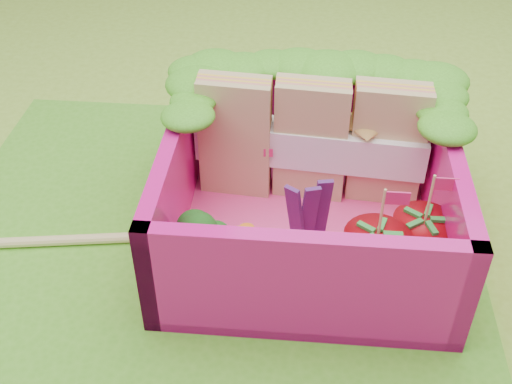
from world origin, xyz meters
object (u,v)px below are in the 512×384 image
object	(u,v)px
sandwich_stack	(311,141)
broccoli	(203,238)
strawberry_right	(420,243)
bento_box	(308,191)
strawberry_left	(374,259)

from	to	relation	value
sandwich_stack	broccoli	world-z (taller)	sandwich_stack
strawberry_right	bento_box	bearing A→B (deg)	156.17
broccoli	strawberry_right	xyz separation A→B (m)	(0.94, 0.10, -0.04)
sandwich_stack	strawberry_left	bearing A→B (deg)	-65.70
strawberry_left	broccoli	bearing A→B (deg)	177.78
bento_box	strawberry_right	distance (m)	0.55
broccoli	strawberry_left	bearing A→B (deg)	-2.22
broccoli	bento_box	bearing A→B (deg)	35.61
bento_box	strawberry_left	world-z (taller)	strawberry_left
broccoli	strawberry_right	world-z (taller)	strawberry_right
sandwich_stack	strawberry_right	distance (m)	0.73
sandwich_stack	strawberry_right	size ratio (longest dim) A/B	2.22
sandwich_stack	strawberry_left	size ratio (longest dim) A/B	2.17
bento_box	strawberry_right	xyz separation A→B (m)	(0.50, -0.22, -0.08)
bento_box	sandwich_stack	xyz separation A→B (m)	(0.01, 0.29, 0.08)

